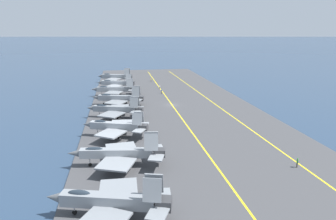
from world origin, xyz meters
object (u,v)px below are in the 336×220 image
Objects in this scene: parked_jet_sixth at (115,89)px; crew_white_vest at (160,87)px; parked_jet_nearest at (111,201)px; parked_jet_eighth at (115,77)px; parked_jet_second at (119,153)px; parked_jet_seventh at (116,83)px; crew_yellow_vest at (151,80)px; parked_jet_fifth at (119,98)px; crew_blue_vest at (161,91)px; parked_jet_third at (116,126)px; crew_green_vest at (297,162)px; parked_jet_fourth at (116,109)px.

parked_jet_sixth is 20.15m from crew_white_vest.
parked_jet_nearest is 102.82m from parked_jet_eighth.
parked_jet_second is 59.64m from parked_jet_sixth.
parked_jet_seventh is 8.70× the size of crew_yellow_vest.
crew_blue_vest is at bearing -46.59° from parked_jet_fifth.
parked_jet_third is 0.94× the size of parked_jet_eighth.
parked_jet_nearest is at bearing 180.00° from parked_jet_eighth.
parked_jet_sixth is at bearing 118.13° from crew_white_vest.
parked_jet_nearest reaches higher than crew_green_vest.
crew_yellow_vest is 1.02× the size of crew_green_vest.
crew_white_vest is at bearing -11.89° from parked_jet_nearest.
parked_jet_nearest is at bearing 179.39° from parked_jet_fourth.
parked_jet_seventh is 9.49× the size of crew_white_vest.
parked_jet_seventh is 8.87× the size of crew_green_vest.
crew_green_vest is at bearing -148.86° from parked_jet_fifth.
parked_jet_fourth is at bearing 150.31° from crew_blue_vest.
parked_jet_nearest reaches higher than crew_blue_vest.
crew_blue_vest is at bearing 12.62° from crew_green_vest.
parked_jet_fourth is 29.11m from parked_jet_sixth.
parked_jet_fifth reaches higher than crew_blue_vest.
parked_jet_fifth reaches higher than parked_jet_nearest.
parked_jet_fourth is at bearing 0.48° from parked_jet_third.
parked_jet_fourth is 57.41m from parked_jet_eighth.
parked_jet_fourth is (30.52, 0.69, -0.05)m from parked_jet_second.
parked_jet_seventh reaches higher than parked_jet_third.
crew_yellow_vest is 93.44m from crew_green_vest.
parked_jet_sixth is 31.38m from crew_yellow_vest.
parked_jet_second reaches higher than parked_jet_seventh.
parked_jet_seventh is at bearing 1.71° from parked_jet_fifth.
parked_jet_second is 61.85m from crew_blue_vest.
parked_jet_fourth is at bearing 164.40° from crew_yellow_vest.
parked_jet_second is 1.06× the size of parked_jet_eighth.
parked_jet_fifth reaches higher than parked_jet_sixth.
parked_jet_sixth is 9.45× the size of crew_green_vest.
parked_jet_seventh is 20.99m from crew_yellow_vest.
parked_jet_third reaches higher than crew_white_vest.
parked_jet_eighth is at bearing 1.84° from parked_jet_seventh.
parked_jet_seventh is 8.83× the size of crew_blue_vest.
parked_jet_second is 1.13× the size of parked_jet_third.
parked_jet_eighth is at bearing 18.76° from crew_green_vest.
parked_jet_fourth is 14.28m from parked_jet_fifth.
crew_blue_vest reaches higher than crew_white_vest.
parked_jet_seventh is at bearing 78.73° from crew_white_vest.
crew_green_vest is (-65.25, -31.82, -1.33)m from parked_jet_sixth.
parked_jet_eighth is (28.30, -0.05, 0.34)m from parked_jet_sixth.
parked_jet_third reaches higher than crew_green_vest.
parked_jet_fifth is 9.41× the size of crew_yellow_vest.
parked_jet_seventh reaches higher than crew_white_vest.
parked_jet_seventh reaches higher than crew_yellow_vest.
parked_jet_nearest reaches higher than parked_jet_fourth.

